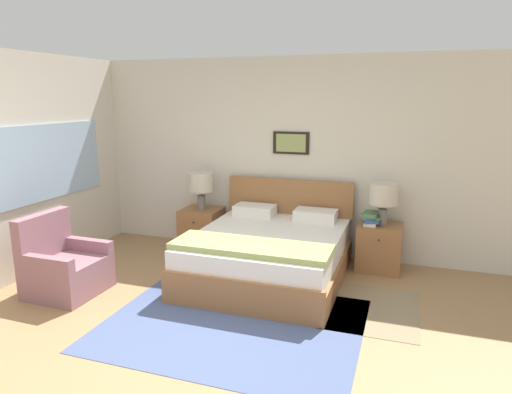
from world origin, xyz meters
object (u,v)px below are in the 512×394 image
at_px(table_lamp_near_window, 201,183).
at_px(table_lamp_by_door, 384,196).
at_px(nightstand_by_door, 379,247).
at_px(nightstand_near_window, 202,229).
at_px(armchair, 64,268).
at_px(bed, 269,254).

xyz_separation_m(table_lamp_near_window, table_lamp_by_door, (2.40, 0.00, 0.00)).
xyz_separation_m(nightstand_by_door, table_lamp_near_window, (-2.38, -0.02, 0.65)).
height_order(nightstand_by_door, table_lamp_by_door, table_lamp_by_door).
relative_size(nightstand_near_window, nightstand_by_door, 1.00).
bearing_deg(armchair, bed, 119.22).
relative_size(armchair, table_lamp_by_door, 1.69).
height_order(bed, armchair, bed).
relative_size(table_lamp_near_window, table_lamp_by_door, 1.00).
height_order(nightstand_near_window, nightstand_by_door, same).
bearing_deg(nightstand_by_door, bed, -148.92).
distance_m(bed, nightstand_near_window, 1.40).
xyz_separation_m(armchair, nightstand_by_door, (3.19, 1.80, 0.00)).
xyz_separation_m(bed, table_lamp_near_window, (-1.18, 0.70, 0.64)).
bearing_deg(table_lamp_near_window, nightstand_by_door, 0.53).
bearing_deg(table_lamp_by_door, nightstand_near_window, 179.48).
bearing_deg(armchair, table_lamp_by_door, 119.78).
bearing_deg(bed, armchair, -151.47).
height_order(armchair, nightstand_by_door, armchair).
relative_size(nightstand_by_door, table_lamp_by_door, 1.12).
bearing_deg(armchair, nightstand_by_door, 120.20).
height_order(bed, table_lamp_near_window, table_lamp_near_window).
relative_size(armchair, table_lamp_near_window, 1.69).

